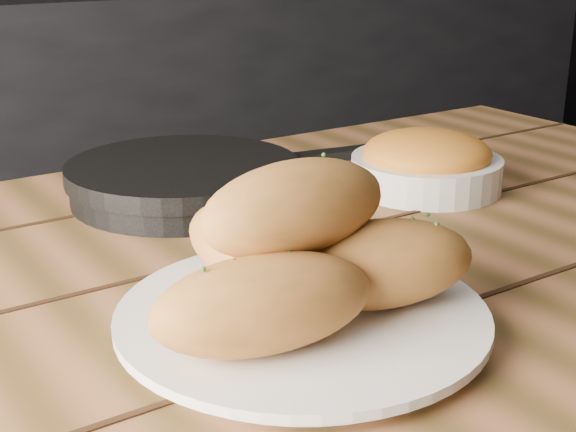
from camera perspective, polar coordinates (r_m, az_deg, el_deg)
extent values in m
cube|color=black|center=(2.47, -7.31, 5.27)|extent=(2.80, 0.60, 0.90)
cube|color=brown|center=(0.75, 4.47, -5.64)|extent=(1.36, 0.97, 0.04)
cylinder|color=brown|center=(1.55, 15.24, -7.82)|extent=(0.07, 0.07, 0.71)
cylinder|color=white|center=(0.64, 1.01, -7.62)|extent=(0.27, 0.27, 0.01)
cylinder|color=white|center=(0.64, 1.01, -6.98)|extent=(0.29, 0.29, 0.01)
ellipsoid|color=#B86F33|center=(0.56, -1.73, -6.25)|extent=(0.18, 0.10, 0.07)
ellipsoid|color=#B86F33|center=(0.63, 6.41, -3.42)|extent=(0.17, 0.12, 0.07)
ellipsoid|color=#B86F33|center=(0.66, -2.24, -2.15)|extent=(0.10, 0.17, 0.07)
ellipsoid|color=#B86F33|center=(0.59, 0.51, 0.60)|extent=(0.16, 0.08, 0.07)
cylinder|color=black|center=(0.96, -7.42, 2.09)|extent=(0.26, 0.26, 0.03)
cylinder|color=black|center=(0.95, -7.47, 3.24)|extent=(0.27, 0.27, 0.02)
cube|color=black|center=(1.02, 3.42, 4.38)|extent=(0.14, 0.05, 0.01)
cylinder|color=white|center=(1.00, 9.78, 3.04)|extent=(0.18, 0.18, 0.04)
ellipsoid|color=orange|center=(0.99, 9.86, 4.43)|extent=(0.16, 0.16, 0.05)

